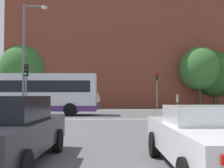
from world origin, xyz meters
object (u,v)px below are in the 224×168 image
car_saloon_left (3,130)px  bus_crossing_lead (32,93)px  street_lamp_junction (27,49)px  traffic_light_near_left (26,82)px  traffic_light_far_right (157,85)px  pedestrian_waiting (177,100)px  pedestrian_walking_east (98,100)px  traffic_light_far_left (54,87)px  car_roadster_right (207,138)px

car_saloon_left → bus_crossing_lead: size_ratio=0.47×
street_lamp_junction → traffic_light_near_left: bearing=-75.4°
traffic_light_far_right → street_lamp_junction: 14.83m
traffic_light_near_left → pedestrian_waiting: size_ratio=2.15×
traffic_light_far_right → pedestrian_walking_east: (-6.42, 0.60, -1.67)m
bus_crossing_lead → traffic_light_far_left: 8.08m
street_lamp_junction → pedestrian_walking_east: size_ratio=4.77×
street_lamp_junction → pedestrian_walking_east: (4.99, 9.79, -4.00)m
pedestrian_waiting → car_roadster_right: bearing=-170.0°
traffic_light_near_left → pedestrian_walking_east: traffic_light_near_left is taller
traffic_light_near_left → street_lamp_junction: street_lamp_junction is taller
bus_crossing_lead → traffic_light_near_left: size_ratio=2.81×
bus_crossing_lead → street_lamp_junction: street_lamp_junction is taller
traffic_light_far_left → street_lamp_junction: street_lamp_junction is taller
traffic_light_near_left → street_lamp_junction: size_ratio=0.43×
car_saloon_left → traffic_light_near_left: bearing=105.6°
car_saloon_left → pedestrian_walking_east: 24.45m
street_lamp_junction → bus_crossing_lead: bearing=91.0°
car_roadster_right → traffic_light_far_right: bearing=82.2°
traffic_light_far_left → pedestrian_walking_east: 5.03m
car_saloon_left → street_lamp_junction: street_lamp_junction is taller
car_saloon_left → pedestrian_waiting: 27.36m
street_lamp_junction → pedestrian_walking_east: street_lamp_junction is taller
car_roadster_right → pedestrian_walking_east: (-3.12, 25.06, 0.36)m
bus_crossing_lead → car_roadster_right: bearing=-154.4°
car_roadster_right → traffic_light_near_left: (-7.57, 13.19, 1.81)m
car_saloon_left → traffic_light_far_right: 25.10m
pedestrian_walking_east → car_roadster_right: bearing=-96.1°
traffic_light_far_left → pedestrian_walking_east: size_ratio=2.05×
car_roadster_right → street_lamp_junction: (-8.11, 15.27, 4.35)m
pedestrian_walking_east → car_saloon_left: bearing=-106.2°
bus_crossing_lead → traffic_light_far_right: traffic_light_far_right is taller
street_lamp_junction → pedestrian_waiting: 18.08m
car_saloon_left → street_lamp_junction: (-3.69, 14.62, 4.26)m
car_saloon_left → traffic_light_far_right: bearing=73.6°
traffic_light_far_left → traffic_light_near_left: (0.38, -11.81, 0.03)m
traffic_light_far_left → street_lamp_junction: bearing=-90.9°
traffic_light_far_left → street_lamp_junction: (-0.16, -9.72, 2.57)m
pedestrian_walking_east → traffic_light_far_right: bearing=-18.5°
traffic_light_far_right → pedestrian_waiting: traffic_light_far_right is taller
bus_crossing_lead → pedestrian_waiting: (14.01, 9.05, -0.76)m
pedestrian_waiting → street_lamp_junction: bearing=150.2°
car_saloon_left → bus_crossing_lead: (-3.72, 16.30, 0.97)m
car_saloon_left → traffic_light_near_left: (-3.15, 12.54, 1.71)m
car_roadster_right → street_lamp_junction: size_ratio=0.57×
car_roadster_right → pedestrian_waiting: bearing=77.2°
street_lamp_junction → car_saloon_left: bearing=-75.8°
bus_crossing_lead → pedestrian_walking_east: (5.01, 8.11, -0.71)m
traffic_light_far_left → bus_crossing_lead: bearing=-91.3°
bus_crossing_lead → pedestrian_waiting: bus_crossing_lead is taller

